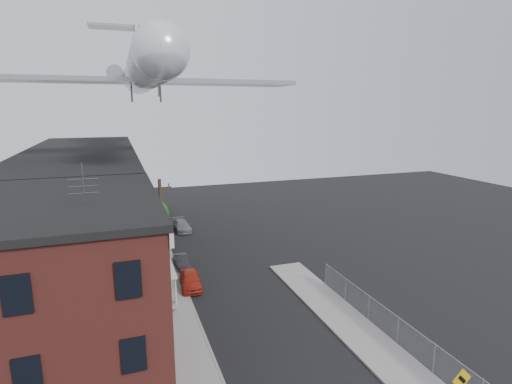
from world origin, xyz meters
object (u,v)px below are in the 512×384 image
(airplane, at_px, (145,70))
(street_tree, at_px, (155,216))
(car_near, at_px, (190,279))
(car_mid, at_px, (182,261))
(car_far, at_px, (182,226))
(utility_pole, at_px, (162,233))

(airplane, bearing_deg, street_tree, 82.46)
(car_near, distance_m, car_mid, 4.50)
(street_tree, bearing_deg, airplane, -97.54)
(car_far, relative_size, airplane, 0.15)
(utility_pole, relative_size, car_far, 2.13)
(street_tree, distance_m, airplane, 14.53)
(car_mid, relative_size, car_far, 0.78)
(car_far, height_order, airplane, airplane)
(street_tree, height_order, airplane, airplane)
(car_near, distance_m, car_far, 15.79)
(street_tree, relative_size, airplane, 0.18)
(street_tree, xyz_separation_m, car_far, (3.47, 5.10, -2.84))
(car_near, height_order, airplane, airplane)
(utility_pole, bearing_deg, street_tree, 88.11)
(car_near, bearing_deg, utility_pole, 166.01)
(street_tree, bearing_deg, car_near, -81.03)
(utility_pole, xyz_separation_m, airplane, (-0.07, 6.94, 12.99))
(car_far, bearing_deg, car_near, -99.32)
(utility_pole, distance_m, airplane, 14.73)
(car_near, distance_m, airplane, 18.73)
(utility_pole, height_order, car_mid, utility_pole)
(car_mid, bearing_deg, car_near, -91.27)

